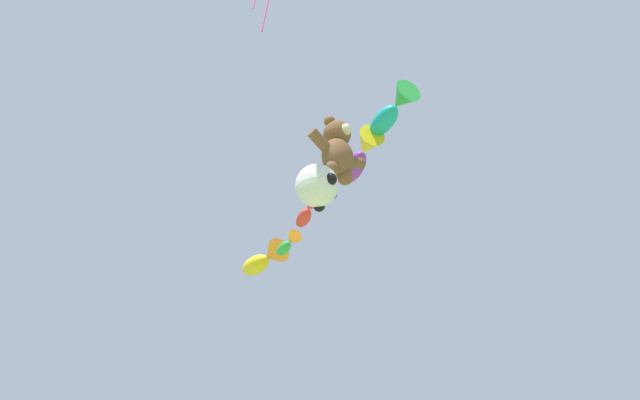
% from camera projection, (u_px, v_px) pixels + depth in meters
% --- Properties ---
extents(teddy_bear_kite, '(1.75, 0.77, 1.78)m').
position_uv_depth(teddy_bear_kite, '(338.00, 150.00, 11.60)').
color(teddy_bear_kite, brown).
extents(soccer_ball_kite, '(0.99, 0.98, 0.91)m').
position_uv_depth(soccer_ball_kite, '(317.00, 186.00, 10.18)').
color(soccer_ball_kite, white).
extents(fish_kite_teal, '(1.12, 1.83, 0.69)m').
position_uv_depth(fish_kite_teal, '(393.00, 110.00, 12.64)').
color(fish_kite_teal, '#19ADB2').
extents(fish_kite_violet, '(1.51, 2.18, 0.72)m').
position_uv_depth(fish_kite_violet, '(360.00, 156.00, 13.79)').
color(fish_kite_violet, purple).
extents(fish_kite_crimson, '(1.07, 1.58, 0.53)m').
position_uv_depth(fish_kite_crimson, '(307.00, 212.00, 15.56)').
color(fish_kite_crimson, red).
extents(fish_kite_emerald, '(0.83, 1.48, 0.49)m').
position_uv_depth(fish_kite_emerald, '(288.00, 244.00, 17.04)').
color(fish_kite_emerald, green).
extents(fish_kite_goldfin, '(1.00, 2.34, 0.95)m').
position_uv_depth(fish_kite_goldfin, '(264.00, 260.00, 19.02)').
color(fish_kite_goldfin, yellow).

